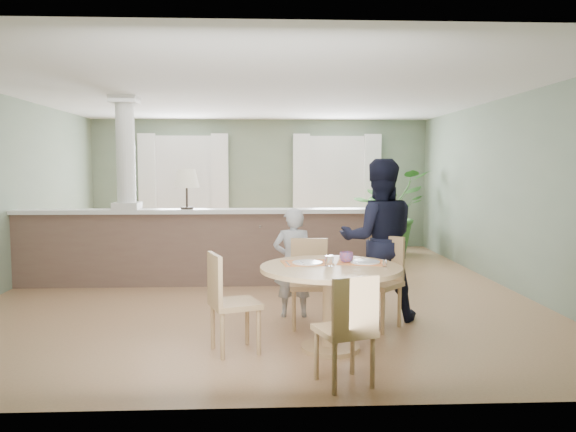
{
  "coord_description": "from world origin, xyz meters",
  "views": [
    {
      "loc": [
        0.02,
        -7.86,
        1.71
      ],
      "look_at": [
        0.34,
        -1.0,
        1.11
      ],
      "focal_mm": 35.0,
      "sensor_mm": 36.0,
      "label": 1
    }
  ],
  "objects_px": {
    "sofa": "(297,239)",
    "child_person": "(293,262)",
    "chair_far_boy": "(309,278)",
    "chair_near": "(348,325)",
    "dining_table": "(331,283)",
    "chair_side": "(227,298)",
    "man_person": "(379,239)",
    "chair_far_man": "(381,277)",
    "houseplant": "(389,212)"
  },
  "relations": [
    {
      "from": "sofa",
      "to": "child_person",
      "type": "xyz_separation_m",
      "value": [
        -0.24,
        -3.21,
        0.15
      ]
    },
    {
      "from": "chair_far_boy",
      "to": "chair_near",
      "type": "height_order",
      "value": "chair_far_boy"
    },
    {
      "from": "child_person",
      "to": "chair_far_boy",
      "type": "bearing_deg",
      "value": 113.61
    },
    {
      "from": "sofa",
      "to": "dining_table",
      "type": "distance_m",
      "value": 4.4
    },
    {
      "from": "chair_side",
      "to": "man_person",
      "type": "distance_m",
      "value": 2.01
    },
    {
      "from": "chair_near",
      "to": "dining_table",
      "type": "bearing_deg",
      "value": -107.58
    },
    {
      "from": "chair_side",
      "to": "man_person",
      "type": "height_order",
      "value": "man_person"
    },
    {
      "from": "sofa",
      "to": "chair_side",
      "type": "xyz_separation_m",
      "value": [
        -0.92,
        -4.44,
        0.03
      ]
    },
    {
      "from": "sofa",
      "to": "dining_table",
      "type": "relative_size",
      "value": 2.49
    },
    {
      "from": "chair_far_man",
      "to": "man_person",
      "type": "relative_size",
      "value": 0.54
    },
    {
      "from": "dining_table",
      "to": "chair_far_man",
      "type": "height_order",
      "value": "chair_far_man"
    },
    {
      "from": "chair_near",
      "to": "man_person",
      "type": "relative_size",
      "value": 0.5
    },
    {
      "from": "sofa",
      "to": "chair_far_boy",
      "type": "xyz_separation_m",
      "value": [
        -0.09,
        -3.56,
        0.04
      ]
    },
    {
      "from": "child_person",
      "to": "chair_near",
      "type": "bearing_deg",
      "value": 98.05
    },
    {
      "from": "chair_far_man",
      "to": "child_person",
      "type": "distance_m",
      "value": 1.02
    },
    {
      "from": "chair_far_boy",
      "to": "houseplant",
      "type": "bearing_deg",
      "value": 70.48
    },
    {
      "from": "chair_far_boy",
      "to": "chair_side",
      "type": "relative_size",
      "value": 1.0
    },
    {
      "from": "chair_far_man",
      "to": "chair_near",
      "type": "distance_m",
      "value": 1.78
    },
    {
      "from": "chair_side",
      "to": "child_person",
      "type": "xyz_separation_m",
      "value": [
        0.67,
        1.24,
        0.11
      ]
    },
    {
      "from": "man_person",
      "to": "chair_near",
      "type": "bearing_deg",
      "value": 74.38
    },
    {
      "from": "dining_table",
      "to": "man_person",
      "type": "xyz_separation_m",
      "value": [
        0.66,
        1.06,
        0.27
      ]
    },
    {
      "from": "child_person",
      "to": "man_person",
      "type": "xyz_separation_m",
      "value": [
        0.95,
        -0.13,
        0.28
      ]
    },
    {
      "from": "houseplant",
      "to": "child_person",
      "type": "distance_m",
      "value": 5.02
    },
    {
      "from": "chair_near",
      "to": "chair_side",
      "type": "bearing_deg",
      "value": -60.31
    },
    {
      "from": "chair_far_boy",
      "to": "man_person",
      "type": "bearing_deg",
      "value": 17.98
    },
    {
      "from": "sofa",
      "to": "chair_far_man",
      "type": "bearing_deg",
      "value": -85.79
    },
    {
      "from": "man_person",
      "to": "chair_far_boy",
      "type": "bearing_deg",
      "value": 17.89
    },
    {
      "from": "chair_side",
      "to": "houseplant",
      "type": "bearing_deg",
      "value": -45.32
    },
    {
      "from": "child_person",
      "to": "houseplant",
      "type": "bearing_deg",
      "value": -115.58
    },
    {
      "from": "dining_table",
      "to": "chair_far_man",
      "type": "bearing_deg",
      "value": 50.31
    },
    {
      "from": "chair_near",
      "to": "chair_side",
      "type": "relative_size",
      "value": 0.96
    },
    {
      "from": "houseplant",
      "to": "chair_far_boy",
      "type": "relative_size",
      "value": 1.77
    },
    {
      "from": "chair_far_boy",
      "to": "chair_near",
      "type": "bearing_deg",
      "value": -82.45
    },
    {
      "from": "sofa",
      "to": "dining_table",
      "type": "xyz_separation_m",
      "value": [
        0.05,
        -4.4,
        0.16
      ]
    },
    {
      "from": "houseplant",
      "to": "chair_far_man",
      "type": "relative_size",
      "value": 1.71
    },
    {
      "from": "child_person",
      "to": "chair_far_man",
      "type": "bearing_deg",
      "value": 154.18
    },
    {
      "from": "houseplant",
      "to": "chair_side",
      "type": "distance_m",
      "value": 6.43
    },
    {
      "from": "chair_far_man",
      "to": "chair_near",
      "type": "height_order",
      "value": "chair_far_man"
    },
    {
      "from": "sofa",
      "to": "chair_far_man",
      "type": "height_order",
      "value": "chair_far_man"
    },
    {
      "from": "sofa",
      "to": "dining_table",
      "type": "bearing_deg",
      "value": -95.65
    },
    {
      "from": "houseplant",
      "to": "chair_far_man",
      "type": "xyz_separation_m",
      "value": [
        -1.22,
        -4.97,
        -0.29
      ]
    },
    {
      "from": "child_person",
      "to": "sofa",
      "type": "bearing_deg",
      "value": -94.67
    },
    {
      "from": "sofa",
      "to": "houseplant",
      "type": "distance_m",
      "value": 2.34
    },
    {
      "from": "chair_far_boy",
      "to": "child_person",
      "type": "height_order",
      "value": "child_person"
    },
    {
      "from": "chair_side",
      "to": "chair_near",
      "type": "bearing_deg",
      "value": -150.75
    },
    {
      "from": "chair_far_boy",
      "to": "chair_far_man",
      "type": "xyz_separation_m",
      "value": [
        0.76,
        -0.08,
        0.02
      ]
    },
    {
      "from": "sofa",
      "to": "houseplant",
      "type": "bearing_deg",
      "value": 28.83
    },
    {
      "from": "houseplant",
      "to": "man_person",
      "type": "distance_m",
      "value": 4.82
    },
    {
      "from": "chair_side",
      "to": "man_person",
      "type": "bearing_deg",
      "value": -75.2
    },
    {
      "from": "sofa",
      "to": "houseplant",
      "type": "relative_size",
      "value": 1.98
    }
  ]
}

